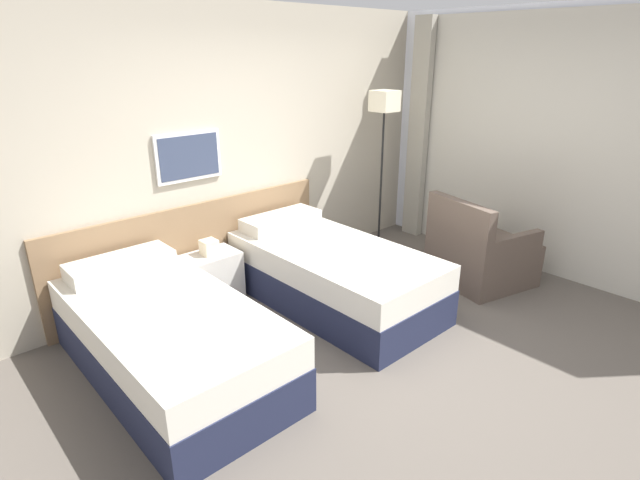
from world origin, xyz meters
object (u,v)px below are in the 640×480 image
floor_lamp (384,117)px  armchair (479,255)px  bed_near_door (169,338)px  nightstand (212,277)px  bed_near_window (333,274)px

floor_lamp → armchair: 1.80m
bed_near_door → nightstand: bearing=43.8°
nightstand → bed_near_window: bearing=-43.8°
nightstand → armchair: bearing=-32.8°
bed_near_door → armchair: (3.11, -0.68, -0.01)m
nightstand → floor_lamp: size_ratio=0.34×
bed_near_door → armchair: 3.19m
bed_near_door → armchair: armchair is taller
bed_near_door → floor_lamp: bearing=10.8°
nightstand → bed_near_door: bearing=-136.2°
bed_near_window → floor_lamp: (1.30, 0.56, 1.29)m
floor_lamp → armchair: bearing=-82.7°
bed_near_door → nightstand: 1.15m
armchair → floor_lamp: bearing=21.4°
bed_near_door → nightstand: bed_near_door is taller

